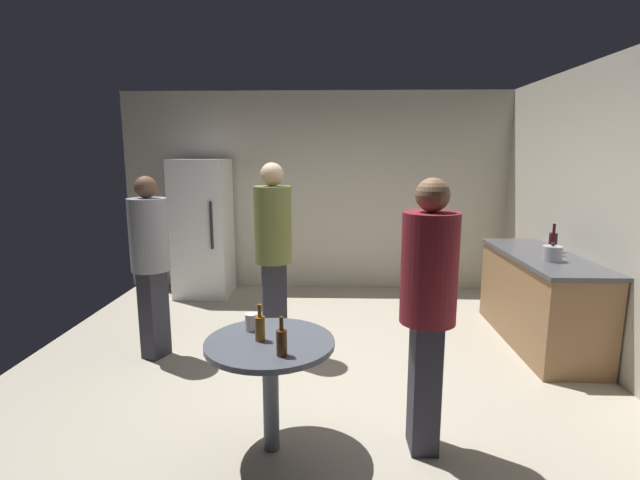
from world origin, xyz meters
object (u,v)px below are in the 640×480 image
Objects in this scene: wine_bottle_on_counter at (553,243)px; person_in_maroon_shirt at (428,296)px; kettle at (552,253)px; beer_bottle_amber at (260,327)px; beer_bottle_brown at (282,341)px; foreground_table at (270,356)px; plastic_cup_white at (251,322)px; person_in_olive_shirt at (273,244)px; person_in_gray_shirt at (150,254)px; refrigerator at (203,228)px.

person_in_maroon_shirt is (-1.52, -1.72, -0.01)m from wine_bottle_on_counter.
wine_bottle_on_counter is 0.18× the size of person_in_maroon_shirt.
kettle is 2.88m from beer_bottle_amber.
kettle is 2.05m from person_in_maroon_shirt.
beer_bottle_brown is (-2.28, -1.73, -0.15)m from kettle.
foreground_table is 3.48× the size of beer_bottle_brown.
person_in_maroon_shirt is at bearing 2.46° from foreground_table.
person_in_olive_shirt reaches higher than plastic_cup_white.
kettle is 0.79× the size of wine_bottle_on_counter.
beer_bottle_brown is (0.10, -0.21, 0.19)m from foreground_table.
person_in_maroon_shirt reaches higher than beer_bottle_amber.
beer_bottle_brown is 2.09m from person_in_gray_shirt.
kettle reaches higher than beer_bottle_amber.
person_in_maroon_shirt is at bearing -131.56° from wine_bottle_on_counter.
person_in_gray_shirt is at bearing -177.43° from kettle.
wine_bottle_on_counter is 2.67m from person_in_olive_shirt.
person_in_gray_shirt is at bearing 133.05° from foreground_table.
person_in_gray_shirt is at bearing -31.82° from person_in_maroon_shirt.
wine_bottle_on_counter is 3.78m from person_in_gray_shirt.
kettle is (3.73, -1.81, 0.07)m from refrigerator.
beer_bottle_amber reaches higher than foreground_table.
foreground_table is 0.30m from beer_bottle_brown.
refrigerator reaches higher than wine_bottle_on_counter.
refrigerator is 5.81× the size of wine_bottle_on_counter.
beer_bottle_amber is 1.83m from person_in_gray_shirt.
kettle is at bearing 37.23° from beer_bottle_brown.
wine_bottle_on_counter is at bearing 34.71° from beer_bottle_amber.
beer_bottle_amber is at bearing -145.29° from wine_bottle_on_counter.
wine_bottle_on_counter is at bearing 39.58° from beer_bottle_brown.
person_in_maroon_shirt is at bearing -54.83° from refrigerator.
wine_bottle_on_counter is at bearing -22.17° from refrigerator.
beer_bottle_amber is (-0.06, -0.00, 0.19)m from foreground_table.
person_in_gray_shirt is (0.08, -1.97, 0.08)m from refrigerator.
person_in_olive_shirt is (-2.55, -0.05, 0.08)m from kettle.
beer_bottle_brown is (0.16, -0.21, 0.00)m from beer_bottle_amber.
person_in_gray_shirt is at bearing -97.39° from person_in_olive_shirt.
plastic_cup_white is 1.65m from person_in_gray_shirt.
plastic_cup_white is at bearing -24.06° from person_in_gray_shirt.
person_in_maroon_shirt is at bearing -133.77° from kettle.
foreground_table is (1.35, -3.33, -0.27)m from refrigerator.
kettle is at bearing 32.57° from foreground_table.
refrigerator is at bearing 112.29° from beer_bottle_brown.
person_in_maroon_shirt is (0.86, 0.25, 0.19)m from beer_bottle_brown.
foreground_table is 1.04m from person_in_maroon_shirt.
person_in_maroon_shirt is (0.96, 0.04, 0.38)m from foreground_table.
wine_bottle_on_counter reaches higher than beer_bottle_brown.
kettle reaches higher than beer_bottle_brown.
person_in_olive_shirt is (-2.66, -0.29, 0.03)m from wine_bottle_on_counter.
person_in_gray_shirt reaches higher than beer_bottle_brown.
beer_bottle_brown is at bearing 15.12° from person_in_maroon_shirt.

